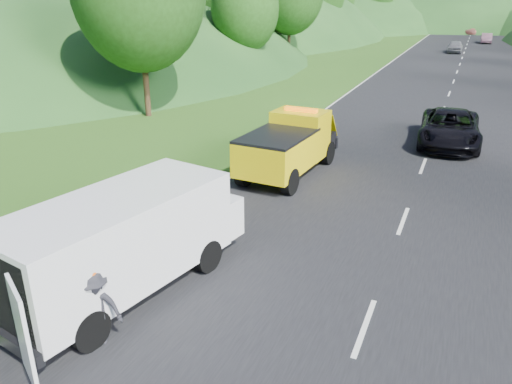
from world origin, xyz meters
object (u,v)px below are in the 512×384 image
at_px(child, 195,251).
at_px(worker, 101,342).
at_px(woman, 145,238).
at_px(passing_suv, 447,145).
at_px(tow_truck, 289,145).
at_px(suitcase, 160,208).
at_px(white_van, 124,238).

distance_m(child, worker, 4.32).
height_order(woman, child, woman).
relative_size(woman, passing_suv, 0.31).
bearing_deg(tow_truck, woman, -101.36).
xyz_separation_m(suitcase, passing_suv, (8.14, 12.61, -0.31)).
bearing_deg(worker, woman, 93.18).
distance_m(woman, suitcase, 1.64).
bearing_deg(worker, passing_suv, 52.04).
bearing_deg(passing_suv, suitcase, -125.78).
bearing_deg(suitcase, passing_suv, 57.14).
distance_m(child, suitcase, 2.78).
bearing_deg(child, suitcase, 157.80).
height_order(tow_truck, suitcase, tow_truck).
xyz_separation_m(woman, passing_suv, (7.70, 14.15, 0.00)).
height_order(tow_truck, white_van, white_van).
xyz_separation_m(worker, suitcase, (-2.40, 5.94, 0.31)).
bearing_deg(white_van, worker, -59.55).
bearing_deg(child, tow_truck, 102.14).
height_order(child, suitcase, suitcase).
distance_m(white_van, child, 2.83).
xyz_separation_m(woman, suitcase, (-0.45, 1.54, 0.31)).
bearing_deg(suitcase, woman, -73.82).
bearing_deg(tow_truck, child, -87.48).
bearing_deg(passing_suv, tow_truck, -131.98).
xyz_separation_m(white_van, suitcase, (-1.73, 4.03, -1.11)).
height_order(tow_truck, child, tow_truck).
bearing_deg(worker, tow_truck, 68.94).
xyz_separation_m(tow_truck, passing_suv, (5.68, 7.00, -1.22)).
distance_m(white_van, passing_suv, 17.89).
distance_m(tow_truck, passing_suv, 9.10).
relative_size(worker, passing_suv, 0.28).
relative_size(white_van, suitcase, 12.21).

